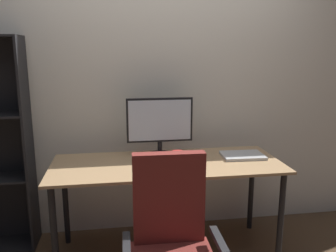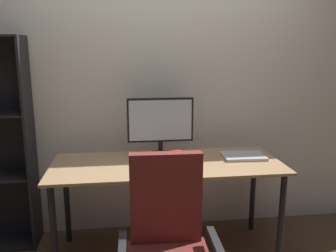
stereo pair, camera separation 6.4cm
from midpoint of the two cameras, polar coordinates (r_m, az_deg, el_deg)
back_wall at (r=2.96m, az=-0.77°, el=7.44°), size 6.40×0.10×2.60m
desk at (r=2.61m, az=0.56°, el=-7.76°), size 1.69×0.67×0.74m
monitor at (r=2.69m, az=-0.58°, el=0.47°), size 0.51×0.20×0.46m
keyboard at (r=2.39m, az=0.37°, el=-7.31°), size 0.29×0.11×0.02m
mouse at (r=2.43m, az=5.17°, el=-6.88°), size 0.06×0.10×0.03m
coffee_mug at (r=2.54m, az=2.31°, el=-5.18°), size 0.10×0.08×0.09m
laptop at (r=2.77m, az=12.92°, el=-4.83°), size 0.33×0.24×0.02m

